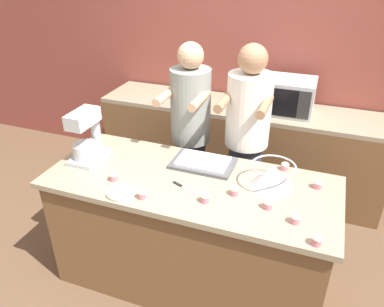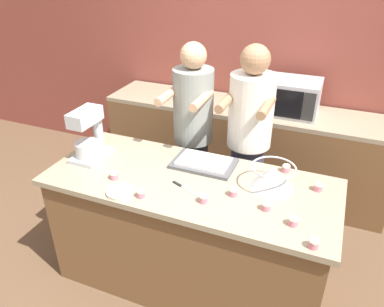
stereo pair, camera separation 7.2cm
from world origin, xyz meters
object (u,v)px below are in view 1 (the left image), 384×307
person_left (191,139)px  cupcake_2 (234,190)px  person_right (246,147)px  cupcake_4 (295,218)px  cupcake_5 (285,166)px  baking_tray (203,163)px  cupcake_1 (113,176)px  stand_mixer (87,139)px  cupcake_7 (205,198)px  small_plate (121,193)px  cupcake_8 (317,240)px  knife (184,188)px  microwave_oven (287,96)px  mixing_bowl (273,175)px  cupcake_0 (268,204)px  cupcake_3 (318,184)px  cupcake_6 (142,194)px

person_left → cupcake_2: person_left is taller
person_left → person_right: person_right is taller
person_left → cupcake_4: (0.93, -0.82, 0.05)m
cupcake_5 → cupcake_4: bearing=-76.2°
baking_tray → cupcake_2: 0.41m
cupcake_1 → cupcake_5: size_ratio=1.00×
stand_mixer → cupcake_7: stand_mixer is taller
cupcake_2 → cupcake_4: (0.39, -0.15, 0.00)m
person_right → baking_tray: person_right is taller
person_right → small_plate: 1.08m
person_left → cupcake_8: bearing=-42.1°
cupcake_2 → knife: bearing=-172.6°
stand_mixer → microwave_oven: stand_mixer is taller
baking_tray → cupcake_1: (-0.49, -0.40, 0.01)m
knife → stand_mixer: bearing=172.1°
cupcake_1 → cupcake_7: bearing=-1.5°
knife → cupcake_5: bearing=38.2°
mixing_bowl → cupcake_4: 0.38m
person_left → cupcake_0: person_left is taller
small_plate → cupcake_8: size_ratio=3.08×
baking_tray → stand_mixer: bearing=-165.4°
stand_mixer → cupcake_0: bearing=-5.7°
knife → cupcake_4: bearing=-8.3°
small_plate → cupcake_5: 1.12m
cupcake_3 → cupcake_4: size_ratio=1.00×
small_plate → cupcake_5: cupcake_5 is taller
cupcake_4 → cupcake_5: same height
cupcake_6 → knife: bearing=43.5°
mixing_bowl → baking_tray: 0.52m
baking_tray → knife: 0.32m
baking_tray → cupcake_6: 0.56m
knife → cupcake_1: size_ratio=3.52×
stand_mixer → cupcake_8: stand_mixer is taller
cupcake_5 → cupcake_8: same height
cupcake_1 → person_right: bearing=48.2°
knife → person_right: bearing=71.6°
cupcake_2 → cupcake_8: same height
person_right → cupcake_8: 1.13m
cupcake_3 → cupcake_5: 0.27m
microwave_oven → cupcake_2: (-0.10, -1.47, -0.13)m
cupcake_6 → cupcake_8: same height
knife → cupcake_0: size_ratio=3.52×
cupcake_3 → mixing_bowl: bearing=-164.2°
small_plate → cupcake_2: size_ratio=3.08×
person_left → person_right: 0.46m
cupcake_1 → baking_tray: bearing=38.9°
cupcake_1 → cupcake_4: 1.18m
person_left → person_right: (0.46, 0.00, 0.01)m
person_left → cupcake_5: size_ratio=27.93×
person_right → microwave_oven: 0.84m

